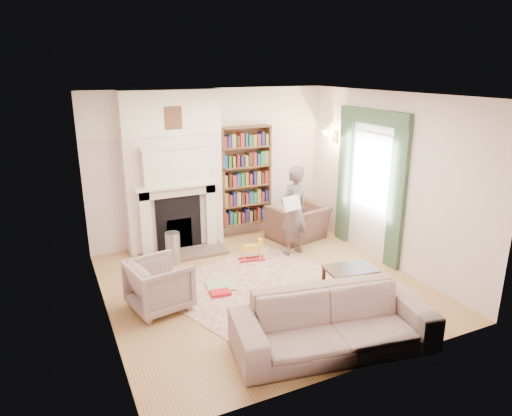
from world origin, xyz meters
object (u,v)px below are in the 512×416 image
paraffin_heater (173,248)px  sofa (334,322)px  armchair_left (159,285)px  armchair_reading (298,222)px  bookcase (245,176)px  rocking_horse (252,250)px  man_reading (294,211)px  coffee_table (350,282)px

paraffin_heater → sofa: bearing=-71.6°
armchair_left → sofa: bearing=-149.3°
armchair_reading → armchair_left: (-3.02, -1.50, 0.02)m
armchair_reading → armchair_left: bearing=13.3°
armchair_reading → armchair_left: 3.37m
sofa → paraffin_heater: (-1.04, 3.14, -0.06)m
bookcase → sofa: bookcase is taller
paraffin_heater → rocking_horse: size_ratio=1.24×
armchair_left → man_reading: (2.57, 0.90, 0.45)m
armchair_reading → armchair_left: size_ratio=1.32×
armchair_reading → coffee_table: size_ratio=1.43×
bookcase → armchair_left: (-2.22, -2.14, -0.83)m
man_reading → paraffin_heater: size_ratio=2.88×
coffee_table → paraffin_heater: paraffin_heater is taller
armchair_reading → man_reading: 0.88m
armchair_left → man_reading: size_ratio=0.48×
armchair_reading → rocking_horse: armchair_reading is taller
sofa → rocking_horse: sofa is taller
armchair_left → armchair_reading: bearing=-74.9°
rocking_horse → sofa: bearing=-82.7°
armchair_left → sofa: size_ratio=0.33×
sofa → armchair_left: bearing=142.1°
armchair_reading → rocking_horse: (-1.24, -0.58, -0.13)m
bookcase → man_reading: bookcase is taller
coffee_table → armchair_reading: bearing=86.2°
armchair_reading → rocking_horse: bearing=12.1°
armchair_left → paraffin_heater: (0.56, 1.36, -0.07)m
paraffin_heater → rocking_horse: (1.23, -0.45, -0.08)m
paraffin_heater → coffee_table: bearing=-48.1°
armchair_reading → coffee_table: bearing=64.9°
coffee_table → rocking_horse: (-0.74, 1.75, -0.03)m
coffee_table → rocking_horse: 1.90m
man_reading → paraffin_heater: bearing=-27.5°
armchair_reading → paraffin_heater: armchair_reading is taller
coffee_table → rocking_horse: size_ratio=1.58×
bookcase → armchair_left: bookcase is taller
man_reading → armchair_reading: bearing=-141.3°
armchair_left → coffee_table: armchair_left is taller
bookcase → coffee_table: (0.31, -2.98, -0.95)m
paraffin_heater → armchair_reading: bearing=3.1°
armchair_left → rocking_horse: bearing=-74.2°
sofa → rocking_horse: size_ratio=5.23×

